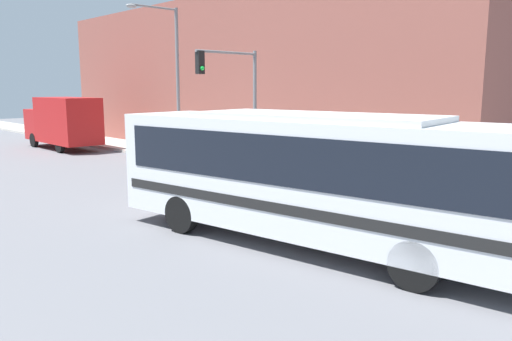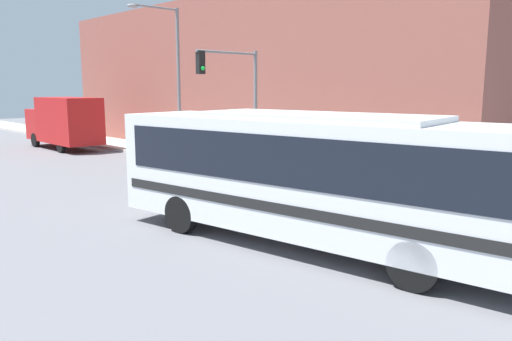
{
  "view_description": "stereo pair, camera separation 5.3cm",
  "coord_description": "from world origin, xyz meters",
  "px_view_note": "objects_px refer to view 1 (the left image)",
  "views": [
    {
      "loc": [
        -10.05,
        -6.16,
        3.83
      ],
      "look_at": [
        0.01,
        4.38,
        1.39
      ],
      "focal_mm": 35.0,
      "sensor_mm": 36.0,
      "label": 1
    },
    {
      "loc": [
        -10.02,
        -6.2,
        3.83
      ],
      "look_at": [
        0.01,
        4.38,
        1.39
      ],
      "focal_mm": 35.0,
      "sensor_mm": 36.0,
      "label": 2
    }
  ],
  "objects_px": {
    "delivery_truck": "(63,121)",
    "parking_meter": "(286,153)",
    "traffic_light_pole": "(236,89)",
    "fire_hydrant": "(372,181)",
    "city_bus": "(312,171)",
    "street_lamp": "(171,69)",
    "pedestrian_near_corner": "(272,148)"
  },
  "relations": [
    {
      "from": "city_bus",
      "to": "pedestrian_near_corner",
      "type": "distance_m",
      "value": 10.82
    },
    {
      "from": "parking_meter",
      "to": "traffic_light_pole",
      "type": "bearing_deg",
      "value": 115.42
    },
    {
      "from": "parking_meter",
      "to": "street_lamp",
      "type": "xyz_separation_m",
      "value": [
        -0.13,
        8.05,
        3.64
      ]
    },
    {
      "from": "city_bus",
      "to": "parking_meter",
      "type": "bearing_deg",
      "value": 38.21
    },
    {
      "from": "pedestrian_near_corner",
      "to": "street_lamp",
      "type": "bearing_deg",
      "value": 99.39
    },
    {
      "from": "city_bus",
      "to": "pedestrian_near_corner",
      "type": "height_order",
      "value": "city_bus"
    },
    {
      "from": "fire_hydrant",
      "to": "parking_meter",
      "type": "height_order",
      "value": "parking_meter"
    },
    {
      "from": "traffic_light_pole",
      "to": "fire_hydrant",
      "type": "bearing_deg",
      "value": -81.12
    },
    {
      "from": "fire_hydrant",
      "to": "street_lamp",
      "type": "xyz_separation_m",
      "value": [
        -0.13,
        12.26,
        4.23
      ]
    },
    {
      "from": "street_lamp",
      "to": "parking_meter",
      "type": "bearing_deg",
      "value": -89.04
    },
    {
      "from": "parking_meter",
      "to": "street_lamp",
      "type": "bearing_deg",
      "value": 90.96
    },
    {
      "from": "delivery_truck",
      "to": "fire_hydrant",
      "type": "height_order",
      "value": "delivery_truck"
    },
    {
      "from": "city_bus",
      "to": "traffic_light_pole",
      "type": "distance_m",
      "value": 10.14
    },
    {
      "from": "street_lamp",
      "to": "pedestrian_near_corner",
      "type": "relative_size",
      "value": 4.17
    },
    {
      "from": "parking_meter",
      "to": "fire_hydrant",
      "type": "bearing_deg",
      "value": -90.0
    },
    {
      "from": "delivery_truck",
      "to": "fire_hydrant",
      "type": "xyz_separation_m",
      "value": [
        2.37,
        -21.01,
        -1.22
      ]
    },
    {
      "from": "traffic_light_pole",
      "to": "pedestrian_near_corner",
      "type": "relative_size",
      "value": 2.84
    },
    {
      "from": "traffic_light_pole",
      "to": "street_lamp",
      "type": "distance_m",
      "value": 6.13
    },
    {
      "from": "city_bus",
      "to": "fire_hydrant",
      "type": "distance_m",
      "value": 6.64
    },
    {
      "from": "city_bus",
      "to": "street_lamp",
      "type": "xyz_separation_m",
      "value": [
        5.95,
        14.54,
        2.88
      ]
    },
    {
      "from": "city_bus",
      "to": "delivery_truck",
      "type": "xyz_separation_m",
      "value": [
        3.72,
        23.3,
        -0.12
      ]
    },
    {
      "from": "street_lamp",
      "to": "delivery_truck",
      "type": "bearing_deg",
      "value": 104.33
    },
    {
      "from": "traffic_light_pole",
      "to": "parking_meter",
      "type": "xyz_separation_m",
      "value": [
        0.98,
        -2.06,
        -2.66
      ]
    },
    {
      "from": "traffic_light_pole",
      "to": "pedestrian_near_corner",
      "type": "xyz_separation_m",
      "value": [
        1.89,
        -0.34,
        -2.65
      ]
    },
    {
      "from": "delivery_truck",
      "to": "street_lamp",
      "type": "xyz_separation_m",
      "value": [
        2.24,
        -8.76,
        3.01
      ]
    },
    {
      "from": "fire_hydrant",
      "to": "traffic_light_pole",
      "type": "relative_size",
      "value": 0.13
    },
    {
      "from": "city_bus",
      "to": "delivery_truck",
      "type": "height_order",
      "value": "city_bus"
    },
    {
      "from": "delivery_truck",
      "to": "traffic_light_pole",
      "type": "height_order",
      "value": "traffic_light_pole"
    },
    {
      "from": "delivery_truck",
      "to": "street_lamp",
      "type": "distance_m",
      "value": 9.53
    },
    {
      "from": "fire_hydrant",
      "to": "pedestrian_near_corner",
      "type": "height_order",
      "value": "pedestrian_near_corner"
    },
    {
      "from": "delivery_truck",
      "to": "parking_meter",
      "type": "xyz_separation_m",
      "value": [
        2.37,
        -16.81,
        -0.63
      ]
    },
    {
      "from": "fire_hydrant",
      "to": "delivery_truck",
      "type": "bearing_deg",
      "value": 96.44
    }
  ]
}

